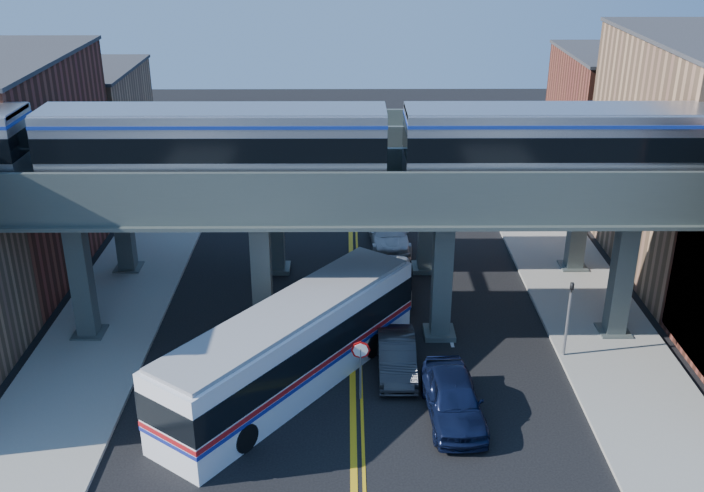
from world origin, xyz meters
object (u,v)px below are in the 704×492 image
Objects in this scene: car_lane_d at (389,233)px; car_lane_b at (397,356)px; car_lane_c at (387,280)px; transit_train at (214,143)px; transit_bus at (292,348)px; traffic_signal at (569,311)px; car_lane_a at (453,398)px; stop_sign at (361,361)px.

car_lane_b is at bearing -93.88° from car_lane_d.
car_lane_c is 6.05m from car_lane_d.
car_lane_d is at bearing 52.49° from transit_train.
car_lane_c is at bearing 29.47° from transit_train.
transit_bus is at bearing -51.23° from transit_train.
car_lane_b is at bearing -172.16° from traffic_signal.
transit_bus is at bearing -166.45° from car_lane_b.
car_lane_b is 0.83× the size of car_lane_d.
transit_bus reaches higher than car_lane_d.
transit_bus is at bearing 157.33° from car_lane_a.
stop_sign is 3.85m from car_lane_a.
stop_sign reaches higher than car_lane_d.
car_lane_b is 7.23m from car_lane_c.
stop_sign is 2.93m from transit_bus.
car_lane_a is (9.50, -6.26, -8.27)m from transit_train.
car_lane_b is at bearing 51.88° from stop_sign.
car_lane_d reaches higher than car_lane_c.
car_lane_a is (-5.37, -4.26, -1.43)m from traffic_signal.
car_lane_b is at bearing -40.34° from transit_bus.
car_lane_d is (1.90, 15.26, -0.98)m from stop_sign.
transit_bus is 4.55m from car_lane_b.
traffic_signal is at bearing -37.26° from car_lane_c.
car_lane_c is (1.50, 9.22, -1.03)m from stop_sign.
car_lane_c is at bearing 139.94° from traffic_signal.
stop_sign is 0.64× the size of traffic_signal.
stop_sign is at bearing -99.51° from car_lane_d.
transit_bus is 2.78× the size of car_lane_b.
traffic_signal is 0.33× the size of transit_bus.
traffic_signal reaches higher than transit_bus.
transit_train is 9.83× the size of car_lane_b.
transit_bus is (-2.75, 0.99, 0.00)m from stop_sign.
car_lane_b reaches higher than car_lane_c.
car_lane_d is (7.87, 10.26, -8.36)m from transit_train.
traffic_signal is at bearing 35.43° from car_lane_a.
transit_bus reaches higher than car_lane_c.
car_lane_d is at bearing 89.08° from car_lane_b.
transit_bus reaches higher than car_lane_b.
stop_sign is 0.59× the size of car_lane_b.
car_lane_a is 0.95× the size of car_lane_d.
traffic_signal is 14.20m from car_lane_d.
transit_bus is 15.04m from car_lane_d.
car_lane_b is (-1.97, 3.25, -0.13)m from car_lane_a.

